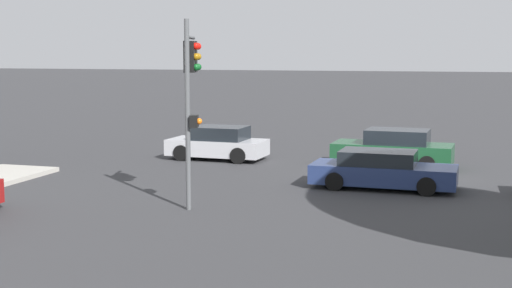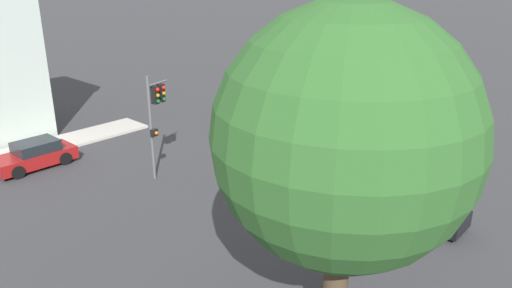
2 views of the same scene
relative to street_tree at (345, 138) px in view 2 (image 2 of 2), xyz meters
name	(u,v)px [view 2 (image 2 of 2)]	position (x,y,z in m)	size (l,w,h in m)	color
ground_plane	(318,167)	(8.23, -10.54, -6.40)	(300.00, 300.00, 0.00)	#333335
street_tree	(345,138)	(0.00, 0.00, 0.00)	(6.88, 6.88, 9.86)	#423323
traffic_signal	(156,107)	(13.59, -3.93, -2.67)	(0.81, 1.53, 5.40)	#515456
crossing_car_0	(288,166)	(8.62, -8.35, -5.79)	(4.75, 1.98, 1.26)	navy
crossing_car_1	(337,141)	(8.75, -13.03, -5.70)	(4.69, 2.14, 1.48)	#194728
crossing_car_2	(246,118)	(16.02, -12.87, -5.73)	(4.14, 2.06, 1.40)	#B7B7BC
crossing_car_3	(410,206)	(1.82, -8.46, -5.75)	(4.65, 1.94, 1.33)	black
parked_car_0	(35,155)	(19.55, 0.00, -5.70)	(2.00, 4.21, 1.46)	maroon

